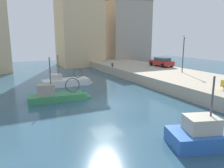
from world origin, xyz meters
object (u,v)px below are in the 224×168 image
at_px(mooring_bollard_mid, 112,65).
at_px(parked_car_red, 162,62).
at_px(fishing_boat_green, 61,98).
at_px(fishing_boat_white, 69,85).
at_px(quay_streetlamp, 184,47).

bearing_deg(mooring_bollard_mid, parked_car_red, -23.26).
xyz_separation_m(fishing_boat_green, mooring_bollard_mid, (10.54, 11.07, 1.31)).
height_order(fishing_boat_green, parked_car_red, fishing_boat_green).
bearing_deg(fishing_boat_white, fishing_boat_green, -111.05).
relative_size(fishing_boat_green, fishing_boat_white, 0.96).
xyz_separation_m(fishing_boat_white, quay_streetlamp, (13.90, -3.93, 4.36)).
bearing_deg(fishing_boat_green, parked_car_red, 24.55).
height_order(fishing_boat_green, mooring_bollard_mid, fishing_boat_green).
distance_m(parked_car_red, quay_streetlamp, 6.68).
bearing_deg(mooring_bollard_mid, fishing_boat_green, -133.60).
bearing_deg(quay_streetlamp, mooring_bollard_mid, 121.98).
bearing_deg(mooring_bollard_mid, quay_streetlamp, -58.02).
bearing_deg(quay_streetlamp, fishing_boat_white, 164.23).
xyz_separation_m(mooring_bollard_mid, quay_streetlamp, (5.65, -9.05, 2.98)).
distance_m(fishing_boat_green, mooring_bollard_mid, 15.34).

